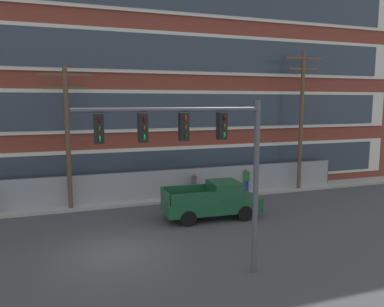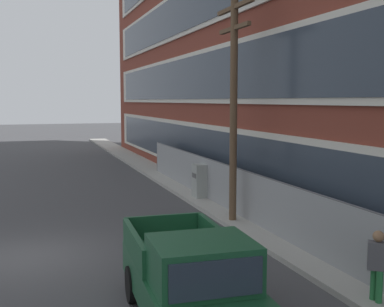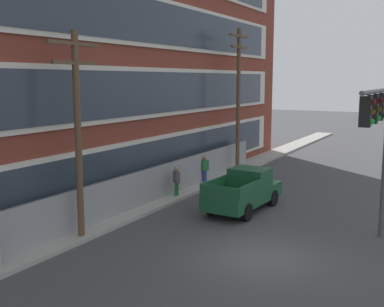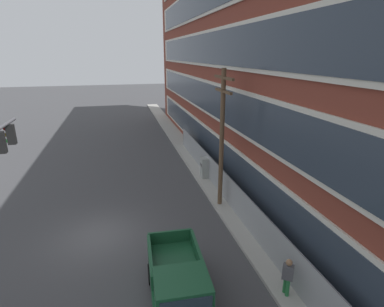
{
  "view_description": "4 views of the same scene",
  "coord_description": "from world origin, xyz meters",
  "views": [
    {
      "loc": [
        -1.77,
        -14.71,
        6.11
      ],
      "look_at": [
        4.54,
        3.48,
        3.45
      ],
      "focal_mm": 35.0,
      "sensor_mm": 36.0,
      "label": 1
    },
    {
      "loc": [
        13.92,
        0.18,
        4.4
      ],
      "look_at": [
        0.75,
        4.68,
        2.86
      ],
      "focal_mm": 45.0,
      "sensor_mm": 36.0,
      "label": 2
    },
    {
      "loc": [
        -15.4,
        -5.62,
        6.26
      ],
      "look_at": [
        1.61,
        3.74,
        3.24
      ],
      "focal_mm": 45.0,
      "sensor_mm": 36.0,
      "label": 3
    },
    {
      "loc": [
        13.81,
        1.44,
        8.76
      ],
      "look_at": [
        -0.05,
        4.89,
        3.98
      ],
      "focal_mm": 28.0,
      "sensor_mm": 36.0,
      "label": 4
    }
  ],
  "objects": [
    {
      "name": "pickup_truck_dark_green",
      "position": [
        5.58,
        3.05,
        0.93
      ],
      "size": [
        5.2,
        2.24,
        1.95
      ],
      "color": "#194C2D",
      "rests_on": "ground"
    },
    {
      "name": "utility_pole_near_corner",
      "position": [
        -1.52,
        6.99,
        4.53
      ],
      "size": [
        2.78,
        0.26,
        8.06
      ],
      "color": "brown",
      "rests_on": "ground"
    },
    {
      "name": "ground_plane",
      "position": [
        0.0,
        0.0,
        0.0
      ],
      "size": [
        160.0,
        160.0,
        0.0
      ],
      "primitive_type": "plane",
      "color": "#424244"
    },
    {
      "name": "traffic_signal_mast",
      "position": [
        2.45,
        -3.3,
        4.63
      ],
      "size": [
        6.21,
        0.43,
        6.17
      ],
      "color": "#4C4C51",
      "rests_on": "ground"
    },
    {
      "name": "sidewalk_building_side",
      "position": [
        0.0,
        7.44,
        0.08
      ],
      "size": [
        80.0,
        1.74,
        0.16
      ],
      "primitive_type": "cube",
      "color": "#9E9B93",
      "rests_on": "ground"
    },
    {
      "name": "pedestrian_by_fence",
      "position": [
        9.76,
        7.34,
        0.97
      ],
      "size": [
        0.47,
        0.43,
        1.69
      ],
      "color": "navy",
      "rests_on": "ground"
    },
    {
      "name": "utility_pole_midblock",
      "position": [
        13.56,
        6.88,
        5.26
      ],
      "size": [
        2.74,
        0.26,
        9.47
      ],
      "color": "brown",
      "rests_on": "ground"
    },
    {
      "name": "chain_link_fence",
      "position": [
        1.27,
        7.49,
        0.97
      ],
      "size": [
        30.42,
        0.06,
        1.91
      ],
      "color": "gray",
      "rests_on": "ground"
    },
    {
      "name": "pedestrian_near_cabinet",
      "position": [
        5.91,
        7.05,
        0.97
      ],
      "size": [
        0.43,
        0.46,
        1.69
      ],
      "color": "#236B38",
      "rests_on": "ground"
    },
    {
      "name": "brick_mill_building",
      "position": [
        -3.0,
        12.53,
        9.16
      ],
      "size": [
        54.83,
        9.03,
        18.3
      ],
      "color": "brown",
      "rests_on": "ground"
    }
  ]
}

